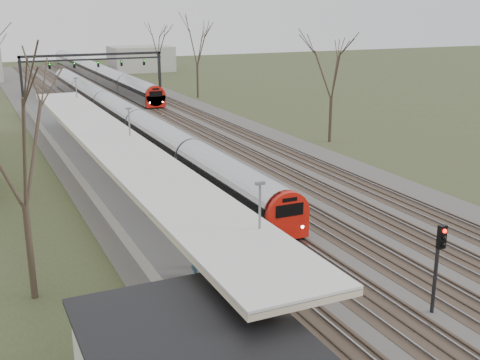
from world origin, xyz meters
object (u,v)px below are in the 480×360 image
(train_near, at_px, (120,114))
(passenger, at_px, (196,260))
(signal_post, at_px, (438,256))
(train_far, at_px, (95,71))

(train_near, xyz_separation_m, passenger, (-6.84, -41.07, 0.36))
(train_near, relative_size, signal_post, 18.34)
(train_far, distance_m, signal_post, 93.92)
(passenger, bearing_deg, signal_post, -114.31)
(train_near, xyz_separation_m, signal_post, (1.75, -46.83, 1.25))
(train_far, xyz_separation_m, signal_post, (-5.25, -93.77, 1.25))
(train_far, xyz_separation_m, passenger, (-13.84, -88.02, 0.36))
(passenger, bearing_deg, train_near, 0.07)
(passenger, bearing_deg, train_far, 0.58)
(passenger, distance_m, signal_post, 10.37)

